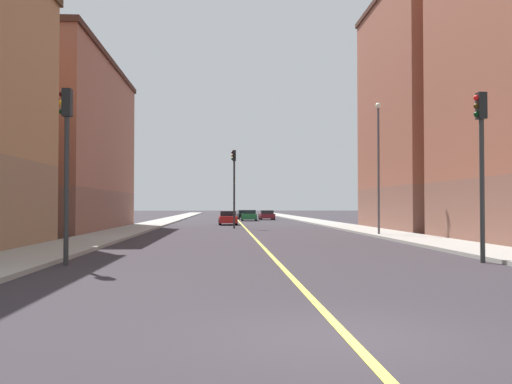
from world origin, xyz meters
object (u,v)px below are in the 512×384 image
Objects in this scene: building_left_mid at (443,112)px; traffic_light_right_near at (66,150)px; car_maroon at (267,215)px; car_red at (228,218)px; street_lamp_left_near at (378,156)px; car_green at (249,216)px; building_right_midblock at (46,145)px; traffic_light_left_near at (481,152)px; traffic_light_median_far at (234,178)px; car_black at (244,215)px.

building_left_mid reaches higher than traffic_light_right_near.
car_red is at bearing -105.83° from car_maroon.
car_green is at bearing 100.53° from street_lamp_left_near.
street_lamp_left_near is at bearing 46.91° from traffic_light_right_near.
building_right_midblock reaches higher than street_lamp_left_near.
traffic_light_left_near is 1.42× the size of car_green.
car_green is (2.33, 22.88, -3.56)m from traffic_light_median_far.
car_black is (2.01, 31.73, -3.58)m from traffic_light_median_far.
building_right_midblock is 3.69× the size of traffic_light_right_near.
car_green is at bearing 80.78° from traffic_light_right_near.
traffic_light_left_near is 1.01× the size of traffic_light_right_near.
traffic_light_left_near is 60.07m from car_black.
traffic_light_right_near is 28.60m from traffic_light_median_far.
car_red is at bearing -96.12° from car_black.
building_left_mid reaches higher than car_black.
building_right_midblock reaches higher than car_red.
building_right_midblock is 26.64m from traffic_light_right_near.
traffic_light_median_far is (14.59, 2.94, -2.38)m from building_right_midblock.
building_right_midblock is at bearing 131.85° from traffic_light_left_near.
traffic_light_median_far is 23.28m from car_green.
traffic_light_right_near is at bearing -97.57° from car_black.
building_right_midblock reaches higher than traffic_light_left_near.
building_right_midblock is at bearing 158.48° from street_lamp_left_near.
building_left_mid is at bearing -1.19° from building_right_midblock.
traffic_light_left_near is at bearing -48.15° from building_right_midblock.
traffic_light_right_near is (8.66, -25.03, -2.89)m from building_right_midblock.
car_red is at bearing 102.74° from traffic_light_left_near.
traffic_light_median_far is at bearing 105.64° from traffic_light_left_near.
traffic_light_median_far is 0.80× the size of street_lamp_left_near.
car_black is at bearing 112.35° from building_left_mid.
street_lamp_left_near is 40.26m from car_maroon.
traffic_light_right_near reaches higher than car_green.
car_green is at bearing 84.19° from traffic_light_median_far.
traffic_light_median_far is at bearing -93.62° from car_black.
car_maroon is (-3.93, 39.82, -4.42)m from street_lamp_left_near.
traffic_light_left_near is 1.43× the size of car_maroon.
traffic_light_left_near is (-8.70, -24.38, -5.66)m from building_left_mid.
street_lamp_left_near is (14.77, 15.79, 1.35)m from traffic_light_right_near.
building_left_mid is 2.28× the size of street_lamp_left_near.
building_right_midblock reaches higher than traffic_light_median_far.
car_black is at bearing 98.85° from street_lamp_left_near.
traffic_light_median_far is 1.54× the size of car_black.
car_maroon is (5.37, 18.95, -0.04)m from car_red.
building_left_mid is 4.65× the size of car_green.
building_left_mid reaches higher than building_right_midblock.
building_left_mid reaches higher than car_green.
street_lamp_left_near is at bearing -81.15° from car_black.
car_red is 19.70m from car_maroon.
traffic_light_median_far reaches higher than car_red.
car_green is (8.25, 50.86, -3.06)m from traffic_light_right_near.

